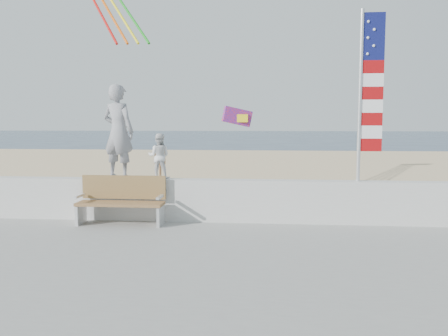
{
  "coord_description": "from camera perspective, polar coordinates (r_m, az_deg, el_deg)",
  "views": [
    {
      "loc": [
        1.12,
        -8.0,
        2.32
      ],
      "look_at": [
        0.2,
        1.8,
        1.35
      ],
      "focal_mm": 38.0,
      "sensor_mm": 36.0,
      "label": 1
    }
  ],
  "objects": [
    {
      "name": "parafoil_kite",
      "position": [
        13.19,
        1.7,
        6.18
      ],
      "size": [
        0.87,
        0.47,
        0.58
      ],
      "color": "#F8321B",
      "rests_on": "ground"
    },
    {
      "name": "ground",
      "position": [
        8.4,
        -2.55,
        -10.4
      ],
      "size": [
        220.0,
        220.0,
        0.0
      ],
      "primitive_type": "plane",
      "color": "#283B51",
      "rests_on": "ground"
    },
    {
      "name": "bench",
      "position": [
        10.15,
        -12.22,
        -3.75
      ],
      "size": [
        1.8,
        0.57,
        1.0
      ],
      "color": "olive",
      "rests_on": "boardwalk"
    },
    {
      "name": "child",
      "position": [
        10.3,
        -7.83,
        1.41
      ],
      "size": [
        0.49,
        0.39,
        0.98
      ],
      "primitive_type": "imported",
      "rotation": [
        0.0,
        0.0,
        3.17
      ],
      "color": "silver",
      "rests_on": "seawall"
    },
    {
      "name": "sand",
      "position": [
        17.19,
        1.59,
        -2.01
      ],
      "size": [
        90.0,
        40.0,
        0.08
      ],
      "primitive_type": "cube",
      "color": "beige",
      "rests_on": "ground"
    },
    {
      "name": "seawall",
      "position": [
        10.2,
        -1.02,
        -3.91
      ],
      "size": [
        30.0,
        0.35,
        0.9
      ],
      "primitive_type": "cube",
      "color": "silver",
      "rests_on": "boardwalk"
    },
    {
      "name": "sign",
      "position": [
        13.55,
        -7.7,
        -0.26
      ],
      "size": [
        0.32,
        0.07,
        1.46
      ],
      "color": "brown",
      "rests_on": "sand"
    },
    {
      "name": "flag",
      "position": [
        10.22,
        16.79,
        9.17
      ],
      "size": [
        0.5,
        0.08,
        3.5
      ],
      "color": "silver",
      "rests_on": "seawall"
    },
    {
      "name": "adult",
      "position": [
        10.51,
        -12.59,
        4.28
      ],
      "size": [
        0.86,
        0.7,
        2.04
      ],
      "primitive_type": "imported",
      "rotation": [
        0.0,
        0.0,
        2.8
      ],
      "color": "gray",
      "rests_on": "seawall"
    }
  ]
}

